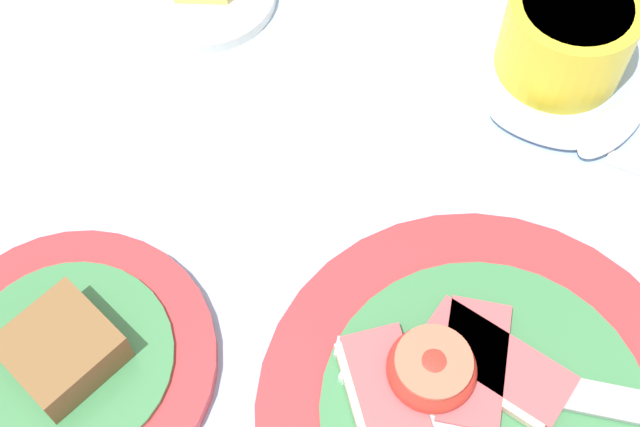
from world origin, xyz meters
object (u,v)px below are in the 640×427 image
breakfast_plate (478,410)px  teaspoon_stray (635,106)px  bread_plate (67,365)px  sugar_cup (568,33)px  teaspoon_by_saucer (575,142)px

breakfast_plate → teaspoon_stray: size_ratio=1.54×
bread_plate → teaspoon_stray: bread_plate is taller
teaspoon_stray → sugar_cup: bearing=-84.7°
breakfast_plate → teaspoon_stray: bearing=72.9°
bread_plate → teaspoon_by_saucer: (0.28, 0.23, -0.01)m
sugar_cup → teaspoon_by_saucer: bearing=-74.7°
breakfast_plate → bread_plate: size_ratio=1.52×
sugar_cup → teaspoon_by_saucer: 0.08m
breakfast_plate → sugar_cup: bearing=86.2°
breakfast_plate → teaspoon_by_saucer: breakfast_plate is taller
sugar_cup → teaspoon_stray: bearing=-27.3°
teaspoon_by_saucer → teaspoon_stray: size_ratio=1.12×
teaspoon_stray → breakfast_plate: bearing=15.5°
teaspoon_stray → teaspoon_by_saucer: bearing=-10.8°
bread_plate → breakfast_plate: bearing=7.1°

